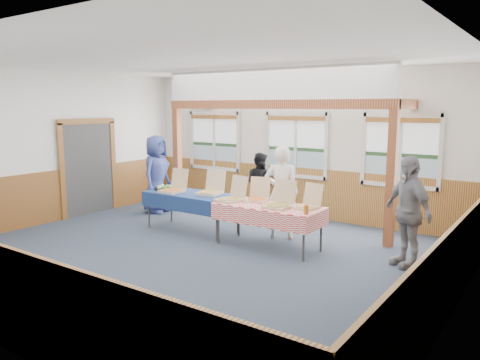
# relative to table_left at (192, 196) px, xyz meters

# --- Properties ---
(floor) EXTENTS (8.00, 8.00, 0.00)m
(floor) POSITION_rel_table_left_xyz_m (1.02, -1.10, -0.70)
(floor) COLOR #2A3544
(floor) RESTS_ON ground
(ceiling) EXTENTS (8.00, 8.00, 0.00)m
(ceiling) POSITION_rel_table_left_xyz_m (1.02, -1.10, 2.50)
(ceiling) COLOR white
(ceiling) RESTS_ON wall_back
(wall_back) EXTENTS (8.00, 0.00, 8.00)m
(wall_back) POSITION_rel_table_left_xyz_m (1.02, 2.40, 0.90)
(wall_back) COLOR silver
(wall_back) RESTS_ON floor
(wall_left) EXTENTS (0.00, 8.00, 8.00)m
(wall_left) POSITION_rel_table_left_xyz_m (-2.98, -1.10, 0.90)
(wall_left) COLOR silver
(wall_left) RESTS_ON floor
(wall_right) EXTENTS (0.00, 8.00, 8.00)m
(wall_right) POSITION_rel_table_left_xyz_m (5.02, -1.10, 0.90)
(wall_right) COLOR silver
(wall_right) RESTS_ON floor
(wainscot_back) EXTENTS (7.98, 0.05, 1.10)m
(wainscot_back) POSITION_rel_table_left_xyz_m (1.02, 2.38, -0.15)
(wainscot_back) COLOR brown
(wainscot_back) RESTS_ON floor
(wainscot_left) EXTENTS (0.05, 6.98, 1.10)m
(wainscot_left) POSITION_rel_table_left_xyz_m (-2.95, -1.10, -0.15)
(wainscot_left) COLOR brown
(wainscot_left) RESTS_ON floor
(wainscot_right) EXTENTS (0.05, 6.98, 1.10)m
(wainscot_right) POSITION_rel_table_left_xyz_m (5.00, -1.10, -0.15)
(wainscot_right) COLOR brown
(wainscot_right) RESTS_ON floor
(cased_opening) EXTENTS (0.06, 1.30, 2.10)m
(cased_opening) POSITION_rel_table_left_xyz_m (-2.94, -0.20, 0.35)
(cased_opening) COLOR #383838
(cased_opening) RESTS_ON wall_left
(window_left) EXTENTS (1.56, 0.10, 1.46)m
(window_left) POSITION_rel_table_left_xyz_m (-1.28, 2.36, 0.98)
(window_left) COLOR silver
(window_left) RESTS_ON wall_back
(window_mid) EXTENTS (1.56, 0.10, 1.46)m
(window_mid) POSITION_rel_table_left_xyz_m (1.02, 2.36, 0.98)
(window_mid) COLOR silver
(window_mid) RESTS_ON wall_back
(window_right) EXTENTS (1.56, 0.10, 1.46)m
(window_right) POSITION_rel_table_left_xyz_m (3.32, 2.36, 0.98)
(window_right) COLOR silver
(window_right) RESTS_ON wall_back
(post_left) EXTENTS (0.15, 0.15, 2.40)m
(post_left) POSITION_rel_table_left_xyz_m (-1.48, 1.20, 0.50)
(post_left) COLOR #632B16
(post_left) RESTS_ON floor
(post_right) EXTENTS (0.15, 0.15, 2.40)m
(post_right) POSITION_rel_table_left_xyz_m (3.52, 1.20, 0.50)
(post_right) COLOR #632B16
(post_right) RESTS_ON floor
(cross_beam) EXTENTS (5.15, 0.18, 0.18)m
(cross_beam) POSITION_rel_table_left_xyz_m (1.02, 1.20, 1.79)
(cross_beam) COLOR #632B16
(cross_beam) RESTS_ON post_left
(table_left) EXTENTS (2.10, 1.46, 0.76)m
(table_left) POSITION_rel_table_left_xyz_m (0.00, 0.00, 0.00)
(table_left) COLOR #383838
(table_left) RESTS_ON floor
(table_right) EXTENTS (2.04, 1.33, 0.76)m
(table_right) POSITION_rel_table_left_xyz_m (1.83, -0.09, -0.00)
(table_right) COLOR #383838
(table_right) RESTS_ON floor
(pizza_box_a) EXTENTS (0.42, 0.51, 0.45)m
(pizza_box_a) POSITION_rel_table_left_xyz_m (-0.40, -0.11, 0.12)
(pizza_box_a) COLOR #D8B690
(pizza_box_a) RESTS_ON table_left
(pizza_box_b) EXTENTS (0.50, 0.58, 0.46)m
(pizza_box_b) POSITION_rel_table_left_xyz_m (0.34, 0.16, 0.12)
(pizza_box_b) COLOR #D8B690
(pizza_box_b) RESTS_ON table_left
(pizza_box_c) EXTENTS (0.50, 0.57, 0.44)m
(pizza_box_c) POSITION_rel_table_left_xyz_m (1.09, -0.19, 0.12)
(pizza_box_c) COLOR #D8B690
(pizza_box_c) RESTS_ON table_right
(pizza_box_d) EXTENTS (0.49, 0.54, 0.41)m
(pizza_box_d) POSITION_rel_table_left_xyz_m (1.47, 0.10, 0.12)
(pizza_box_d) COLOR #D8B690
(pizza_box_d) RESTS_ON table_right
(pizza_box_e) EXTENTS (0.41, 0.50, 0.44)m
(pizza_box_e) POSITION_rel_table_left_xyz_m (2.08, -0.17, 0.12)
(pizza_box_e) COLOR #D8B690
(pizza_box_e) RESTS_ON table_right
(pizza_box_f) EXTENTS (0.45, 0.51, 0.41)m
(pizza_box_f) POSITION_rel_table_left_xyz_m (2.48, 0.05, 0.12)
(pizza_box_f) COLOR #D8B690
(pizza_box_f) RESTS_ON table_right
(veggie_tray) EXTENTS (0.42, 0.42, 0.09)m
(veggie_tray) POSITION_rel_table_left_xyz_m (-0.75, 0.00, 0.09)
(veggie_tray) COLOR black
(veggie_tray) RESTS_ON table_left
(drink_glass) EXTENTS (0.07, 0.07, 0.15)m
(drink_glass) POSITION_rel_table_left_xyz_m (2.68, -0.34, 0.13)
(drink_glass) COLOR #A4601B
(drink_glass) RESTS_ON table_right
(woman_white) EXTENTS (0.75, 0.65, 1.75)m
(woman_white) POSITION_rel_table_left_xyz_m (1.70, 0.56, 0.17)
(woman_white) COLOR silver
(woman_white) RESTS_ON floor
(woman_black) EXTENTS (0.76, 0.63, 1.42)m
(woman_black) POSITION_rel_table_left_xyz_m (0.30, 2.00, 0.01)
(woman_black) COLOR black
(woman_black) RESTS_ON floor
(man_blue) EXTENTS (0.76, 0.99, 1.80)m
(man_blue) POSITION_rel_table_left_xyz_m (-1.77, 0.80, 0.20)
(man_blue) COLOR #354286
(man_blue) RESTS_ON floor
(person_grey) EXTENTS (1.05, 0.96, 1.72)m
(person_grey) POSITION_rel_table_left_xyz_m (4.07, 0.32, 0.16)
(person_grey) COLOR gray
(person_grey) RESTS_ON floor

